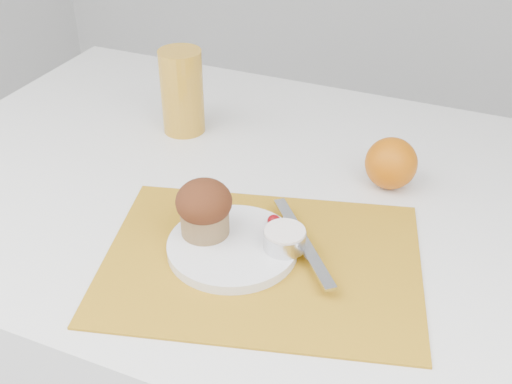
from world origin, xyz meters
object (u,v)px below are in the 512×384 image
at_px(orange, 391,163).
at_px(muffin, 204,208).
at_px(juice_glass, 182,92).
at_px(table, 263,353).
at_px(plate, 233,247).

xyz_separation_m(orange, muffin, (-0.20, -0.24, 0.02)).
relative_size(orange, juice_glass, 0.54).
bearing_deg(table, muffin, -98.28).
bearing_deg(orange, juice_glass, 174.64).
bearing_deg(plate, orange, 58.20).
bearing_deg(table, orange, 25.46).
xyz_separation_m(plate, orange, (0.15, 0.25, 0.03)).
bearing_deg(plate, muffin, 170.80).
distance_m(orange, juice_glass, 0.39).
relative_size(table, muffin, 15.02).
xyz_separation_m(table, muffin, (-0.02, -0.16, 0.43)).
relative_size(plate, juice_glass, 1.17).
xyz_separation_m(plate, juice_glass, (-0.23, 0.28, 0.06)).
xyz_separation_m(table, plate, (0.02, -0.17, 0.39)).
height_order(orange, muffin, muffin).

